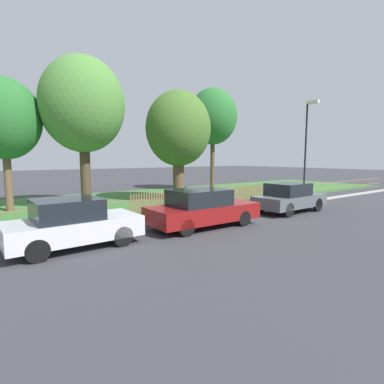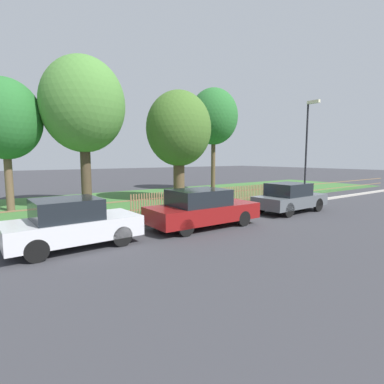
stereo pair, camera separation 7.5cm
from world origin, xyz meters
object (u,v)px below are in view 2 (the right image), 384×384
object	(u,v)px
parked_car_navy_estate	(290,197)
tree_far_left	(214,117)
covered_motorcycle	(193,199)
street_lamp	(308,139)
parked_car_black_saloon	(202,208)
tree_nearest_kerb	(5,119)
parked_car_silver_hatchback	(72,223)
tree_behind_motorcycle	(83,106)
tree_mid_park	(179,129)

from	to	relation	value
parked_car_navy_estate	tree_far_left	bearing A→B (deg)	70.18
covered_motorcycle	street_lamp	world-z (taller)	street_lamp
parked_car_black_saloon	covered_motorcycle	distance (m)	3.09
tree_far_left	tree_nearest_kerb	bearing A→B (deg)	-174.75
parked_car_black_saloon	tree_far_left	xyz separation A→B (m)	(8.48, 9.56, 5.09)
parked_car_silver_hatchback	parked_car_navy_estate	world-z (taller)	parked_car_silver_hatchback
tree_far_left	street_lamp	size ratio (longest dim) A/B	1.34
tree_behind_motorcycle	tree_far_left	xyz separation A→B (m)	(10.68, 2.39, 0.51)
tree_behind_motorcycle	tree_mid_park	distance (m)	5.51
parked_car_navy_estate	covered_motorcycle	size ratio (longest dim) A/B	1.99
tree_behind_motorcycle	street_lamp	bearing A→B (deg)	-24.03
parked_car_navy_estate	tree_nearest_kerb	distance (m)	14.27
parked_car_silver_hatchback	tree_mid_park	world-z (taller)	tree_mid_park
covered_motorcycle	tree_mid_park	xyz separation A→B (m)	(1.62, 3.74, 3.67)
parked_car_black_saloon	tree_far_left	world-z (taller)	tree_far_left
parked_car_navy_estate	tree_far_left	xyz separation A→B (m)	(3.10, 9.56, 5.10)
covered_motorcycle	tree_behind_motorcycle	bearing A→B (deg)	126.44
tree_far_left	street_lamp	world-z (taller)	tree_far_left
parked_car_black_saloon	tree_behind_motorcycle	xyz separation A→B (m)	(-2.21, 7.16, 4.58)
tree_behind_motorcycle	tree_far_left	distance (m)	10.96
tree_far_left	tree_behind_motorcycle	bearing A→B (deg)	-167.38
covered_motorcycle	tree_far_left	size ratio (longest dim) A/B	0.25
parked_car_black_saloon	parked_car_navy_estate	distance (m)	5.38
tree_mid_park	parked_car_black_saloon	bearing A→B (deg)	-116.21
parked_car_black_saloon	street_lamp	bearing A→B (deg)	11.96
tree_mid_park	tree_nearest_kerb	bearing A→B (deg)	168.13
tree_behind_motorcycle	tree_far_left	bearing A→B (deg)	12.62
covered_motorcycle	street_lamp	bearing A→B (deg)	-8.90
parked_car_silver_hatchback	covered_motorcycle	world-z (taller)	parked_car_silver_hatchback
tree_far_left	parked_car_black_saloon	bearing A→B (deg)	-131.57
parked_car_silver_hatchback	tree_nearest_kerb	size ratio (longest dim) A/B	0.59
parked_car_black_saloon	tree_mid_park	xyz separation A→B (m)	(3.16, 6.41, 3.60)
parked_car_silver_hatchback	tree_mid_park	bearing A→B (deg)	36.83
street_lamp	tree_far_left	bearing A→B (deg)	98.23
parked_car_black_saloon	tree_behind_motorcycle	distance (m)	8.79
tree_nearest_kerb	tree_behind_motorcycle	bearing A→B (deg)	-17.78
tree_behind_motorcycle	covered_motorcycle	bearing A→B (deg)	-50.13
covered_motorcycle	street_lamp	xyz separation A→B (m)	(8.04, -0.77, 3.10)
parked_car_navy_estate	tree_far_left	world-z (taller)	tree_far_left
parked_car_silver_hatchback	tree_far_left	size ratio (longest dim) A/B	0.47
covered_motorcycle	parked_car_silver_hatchback	bearing A→B (deg)	-161.42
tree_behind_motorcycle	parked_car_black_saloon	bearing A→B (deg)	-72.87
parked_car_navy_estate	tree_far_left	distance (m)	11.27
covered_motorcycle	parked_car_navy_estate	bearing A→B (deg)	-38.33
parked_car_navy_estate	tree_mid_park	bearing A→B (deg)	107.24
parked_car_silver_hatchback	tree_nearest_kerb	distance (m)	8.98
parked_car_silver_hatchback	tree_behind_motorcycle	distance (m)	8.74
parked_car_navy_estate	tree_far_left	size ratio (longest dim) A/B	0.49
tree_behind_motorcycle	tree_mid_park	size ratio (longest dim) A/B	1.17
tree_nearest_kerb	tree_far_left	xyz separation A→B (m)	(14.10, 1.30, 1.34)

